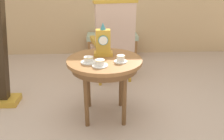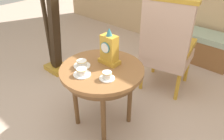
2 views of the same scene
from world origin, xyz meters
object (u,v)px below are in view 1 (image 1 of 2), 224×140
(teacup_right, at_px, (100,63))
(teacup_center, at_px, (121,59))
(armchair, at_px, (113,41))
(window_bench, at_px, (112,46))
(side_table, at_px, (105,66))
(teacup_left, at_px, (89,60))
(mantel_clock, at_px, (103,43))

(teacup_right, xyz_separation_m, teacup_center, (0.19, 0.10, 0.00))
(armchair, bearing_deg, window_bench, 87.74)
(side_table, relative_size, window_bench, 0.81)
(teacup_right, height_order, window_bench, teacup_right)
(side_table, height_order, teacup_right, teacup_right)
(teacup_right, bearing_deg, side_table, 77.03)
(teacup_left, xyz_separation_m, teacup_right, (0.11, -0.09, 0.00))
(side_table, distance_m, window_bench, 1.95)
(teacup_left, distance_m, teacup_center, 0.30)
(teacup_center, relative_size, mantel_clock, 0.38)
(side_table, bearing_deg, armchair, 81.56)
(teacup_right, distance_m, mantel_clock, 0.32)
(teacup_left, distance_m, window_bench, 2.08)
(side_table, distance_m, armchair, 0.90)
(window_bench, bearing_deg, teacup_left, -99.14)
(teacup_left, bearing_deg, teacup_center, 0.31)
(teacup_right, bearing_deg, mantel_clock, 83.41)
(teacup_center, height_order, mantel_clock, mantel_clock)
(teacup_left, relative_size, teacup_right, 1.01)
(teacup_center, xyz_separation_m, window_bench, (0.02, 2.01, -0.45))
(window_bench, bearing_deg, side_table, -95.16)
(side_table, height_order, window_bench, side_table)
(side_table, xyz_separation_m, teacup_right, (-0.04, -0.19, 0.10))
(teacup_left, distance_m, armchair, 1.03)
(teacup_center, xyz_separation_m, mantel_clock, (-0.16, 0.20, 0.11))
(teacup_left, height_order, teacup_right, teacup_right)
(side_table, relative_size, mantel_clock, 2.21)
(teacup_center, distance_m, armchair, 0.99)
(teacup_right, relative_size, mantel_clock, 0.44)
(teacup_right, bearing_deg, armchair, 80.75)
(teacup_center, bearing_deg, window_bench, 89.37)
(side_table, xyz_separation_m, teacup_center, (0.15, -0.09, 0.10))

